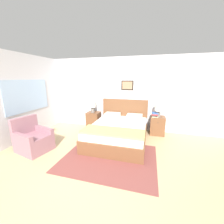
% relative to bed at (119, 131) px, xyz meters
% --- Properties ---
extents(ground_plane, '(16.00, 16.00, 0.00)m').
position_rel_bed_xyz_m(ground_plane, '(-0.23, -1.89, -0.29)').
color(ground_plane, tan).
extents(wall_back, '(7.64, 0.09, 2.60)m').
position_rel_bed_xyz_m(wall_back, '(-0.22, 1.12, 1.01)').
color(wall_back, silver).
rests_on(wall_back, ground_plane).
extents(wall_left, '(0.08, 5.38, 2.60)m').
position_rel_bed_xyz_m(wall_left, '(-2.87, -0.40, 1.01)').
color(wall_left, silver).
rests_on(wall_left, ground_plane).
extents(area_rug_main, '(2.19, 1.76, 0.01)m').
position_rel_bed_xyz_m(area_rug_main, '(0.00, -1.00, -0.29)').
color(area_rug_main, brown).
rests_on(area_rug_main, ground_plane).
extents(bed, '(1.64, 2.11, 1.13)m').
position_rel_bed_xyz_m(bed, '(0.00, 0.00, 0.00)').
color(bed, brown).
rests_on(bed, ground_plane).
extents(armchair, '(0.91, 0.83, 0.88)m').
position_rel_bed_xyz_m(armchair, '(-2.05, -1.17, 0.00)').
color(armchair, '#8E606B').
rests_on(armchair, ground_plane).
extents(nightstand_near_window, '(0.47, 0.45, 0.62)m').
position_rel_bed_xyz_m(nightstand_near_window, '(-1.17, 0.82, 0.02)').
color(nightstand_near_window, brown).
rests_on(nightstand_near_window, ground_plane).
extents(nightstand_by_door, '(0.47, 0.45, 0.62)m').
position_rel_bed_xyz_m(nightstand_by_door, '(1.17, 0.82, 0.02)').
color(nightstand_by_door, brown).
rests_on(nightstand_by_door, ground_plane).
extents(table_lamp_near_window, '(0.25, 0.25, 0.45)m').
position_rel_bed_xyz_m(table_lamp_near_window, '(-1.18, 0.80, 0.62)').
color(table_lamp_near_window, slate).
rests_on(table_lamp_near_window, nightstand_near_window).
extents(table_lamp_by_door, '(0.25, 0.25, 0.45)m').
position_rel_bed_xyz_m(table_lamp_by_door, '(1.16, 0.80, 0.62)').
color(table_lamp_by_door, slate).
rests_on(table_lamp_by_door, nightstand_by_door).
extents(book_thick_bottom, '(0.20, 0.23, 0.03)m').
position_rel_bed_xyz_m(book_thick_bottom, '(1.06, 0.78, 0.35)').
color(book_thick_bottom, beige).
rests_on(book_thick_bottom, nightstand_by_door).
extents(book_hardcover_middle, '(0.21, 0.24, 0.04)m').
position_rel_bed_xyz_m(book_hardcover_middle, '(1.06, 0.78, 0.38)').
color(book_hardcover_middle, '#232328').
rests_on(book_hardcover_middle, book_thick_bottom).
extents(book_novel_upper, '(0.23, 0.25, 0.04)m').
position_rel_bed_xyz_m(book_novel_upper, '(1.06, 0.78, 0.42)').
color(book_novel_upper, '#B7332D').
rests_on(book_novel_upper, book_hardcover_middle).
extents(book_slim_near_top, '(0.21, 0.23, 0.04)m').
position_rel_bed_xyz_m(book_slim_near_top, '(1.06, 0.78, 0.46)').
color(book_slim_near_top, '#335693').
rests_on(book_slim_near_top, book_novel_upper).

